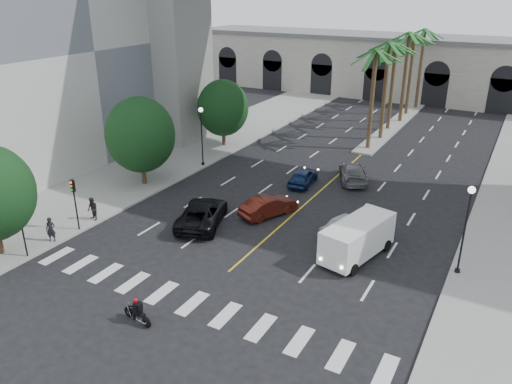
# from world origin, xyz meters

# --- Properties ---
(ground) EXTENTS (140.00, 140.00, 0.00)m
(ground) POSITION_xyz_m (0.00, 0.00, 0.00)
(ground) COLOR black
(ground) RESTS_ON ground
(sidewalk_left) EXTENTS (8.00, 100.00, 0.15)m
(sidewalk_left) POSITION_xyz_m (-15.00, 15.00, 0.07)
(sidewalk_left) COLOR gray
(sidewalk_left) RESTS_ON ground
(median) EXTENTS (2.00, 24.00, 0.20)m
(median) POSITION_xyz_m (0.00, 38.00, 0.10)
(median) COLOR gray
(median) RESTS_ON ground
(building_left) EXTENTS (16.50, 32.50, 20.60)m
(building_left) POSITION_xyz_m (-27.00, 12.00, 10.31)
(building_left) COLOR beige
(building_left) RESTS_ON ground
(pier_building) EXTENTS (71.00, 10.50, 8.50)m
(pier_building) POSITION_xyz_m (0.00, 55.00, 4.27)
(pier_building) COLOR beige
(pier_building) RESTS_ON ground
(palm_a) EXTENTS (3.20, 3.20, 10.30)m
(palm_a) POSITION_xyz_m (0.00, 28.00, 9.10)
(palm_a) COLOR #47331E
(palm_a) RESTS_ON ground
(palm_b) EXTENTS (3.20, 3.20, 10.60)m
(palm_b) POSITION_xyz_m (0.10, 32.00, 9.37)
(palm_b) COLOR #47331E
(palm_b) RESTS_ON ground
(palm_c) EXTENTS (3.20, 3.20, 10.10)m
(palm_c) POSITION_xyz_m (-0.20, 36.00, 8.91)
(palm_c) COLOR #47331E
(palm_c) RESTS_ON ground
(palm_d) EXTENTS (3.20, 3.20, 10.90)m
(palm_d) POSITION_xyz_m (0.15, 40.00, 9.65)
(palm_d) COLOR #47331E
(palm_d) RESTS_ON ground
(palm_e) EXTENTS (3.20, 3.20, 10.40)m
(palm_e) POSITION_xyz_m (-0.10, 44.00, 9.19)
(palm_e) COLOR #47331E
(palm_e) RESTS_ON ground
(palm_f) EXTENTS (3.20, 3.20, 10.70)m
(palm_f) POSITION_xyz_m (0.20, 48.00, 9.46)
(palm_f) COLOR #47331E
(palm_f) RESTS_ON ground
(street_tree_mid) EXTENTS (5.44, 5.44, 7.21)m
(street_tree_mid) POSITION_xyz_m (-13.00, 10.00, 4.21)
(street_tree_mid) COLOR #382616
(street_tree_mid) RESTS_ON ground
(street_tree_far) EXTENTS (5.04, 5.04, 6.68)m
(street_tree_far) POSITION_xyz_m (-13.00, 22.00, 3.90)
(street_tree_far) COLOR #382616
(street_tree_far) RESTS_ON ground
(lamp_post_left_far) EXTENTS (0.40, 0.40, 5.35)m
(lamp_post_left_far) POSITION_xyz_m (-11.40, 16.00, 3.22)
(lamp_post_left_far) COLOR black
(lamp_post_left_far) RESTS_ON ground
(lamp_post_right) EXTENTS (0.40, 0.40, 5.35)m
(lamp_post_right) POSITION_xyz_m (11.40, 8.00, 3.22)
(lamp_post_right) COLOR black
(lamp_post_right) RESTS_ON ground
(traffic_signal_near) EXTENTS (0.25, 0.18, 3.65)m
(traffic_signal_near) POSITION_xyz_m (-11.30, -2.50, 2.51)
(traffic_signal_near) COLOR black
(traffic_signal_near) RESTS_ON ground
(traffic_signal_far) EXTENTS (0.25, 0.18, 3.65)m
(traffic_signal_far) POSITION_xyz_m (-11.30, 1.50, 2.51)
(traffic_signal_far) COLOR black
(traffic_signal_far) RESTS_ON ground
(motorcycle_rider) EXTENTS (1.87, 0.53, 1.35)m
(motorcycle_rider) POSITION_xyz_m (-1.37, -4.01, 0.61)
(motorcycle_rider) COLOR black
(motorcycle_rider) RESTS_ON ground
(car_a) EXTENTS (3.06, 4.64, 1.47)m
(car_a) POSITION_xyz_m (4.37, 9.58, 0.73)
(car_a) COLOR silver
(car_a) RESTS_ON ground
(car_b) EXTENTS (3.12, 4.58, 1.43)m
(car_b) POSITION_xyz_m (-1.50, 9.74, 0.71)
(car_b) COLOR #4C160F
(car_b) RESTS_ON ground
(car_c) EXTENTS (4.41, 6.26, 1.58)m
(car_c) POSITION_xyz_m (-4.79, 6.36, 0.79)
(car_c) COLOR black
(car_c) RESTS_ON ground
(car_d) EXTENTS (3.94, 5.46, 1.47)m
(car_d) POSITION_xyz_m (1.50, 19.08, 0.73)
(car_d) COLOR slate
(car_d) RESTS_ON ground
(car_e) EXTENTS (1.96, 4.08, 1.35)m
(car_e) POSITION_xyz_m (-1.77, 16.32, 0.67)
(car_e) COLOR #0F2349
(car_e) RESTS_ON ground
(cargo_van) EXTENTS (3.19, 5.71, 2.30)m
(cargo_van) POSITION_xyz_m (5.79, 7.12, 1.28)
(cargo_van) COLOR white
(cargo_van) RESTS_ON ground
(pedestrian_a) EXTENTS (0.70, 0.63, 1.61)m
(pedestrian_a) POSITION_xyz_m (-11.50, -0.48, 0.95)
(pedestrian_a) COLOR black
(pedestrian_a) RESTS_ON sidewalk_left
(pedestrian_b) EXTENTS (0.92, 0.80, 1.62)m
(pedestrian_b) POSITION_xyz_m (-11.50, 3.00, 0.96)
(pedestrian_b) COLOR black
(pedestrian_b) RESTS_ON sidewalk_left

